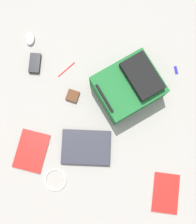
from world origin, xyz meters
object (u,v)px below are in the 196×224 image
backpack (129,87)px  usb_stick (176,70)px  laptop (86,147)px  power_brick (35,63)px  earbud_pouch (73,96)px  pen_black (66,69)px  book_comic (32,151)px  computer_mouse (30,39)px  book_manual (166,193)px  cable_coil (55,180)px

backpack → usb_stick: (-0.32, -0.17, -0.09)m
laptop → power_brick: laptop is taller
power_brick → usb_stick: bearing=-177.7°
laptop → earbud_pouch: (0.12, -0.33, -0.00)m
power_brick → pen_black: bearing=174.3°
book_comic → computer_mouse: bearing=-82.3°
earbud_pouch → book_manual: bearing=138.7°
cable_coil → earbud_pouch: bearing=-95.8°
cable_coil → power_brick: 0.78m
computer_mouse → earbud_pouch: bearing=126.5°
book_manual → power_brick: power_brick is taller
laptop → pen_black: laptop is taller
book_manual → usb_stick: (-0.03, -0.81, -0.00)m
laptop → power_brick: (0.40, -0.53, -0.00)m
book_manual → earbud_pouch: (0.65, -0.57, 0.01)m
book_comic → cable_coil: (-0.17, 0.17, -0.00)m
book_comic → usb_stick: 1.10m
usb_stick → laptop: bearing=45.5°
book_comic → computer_mouse: size_ratio=3.00×
book_manual → cable_coil: 0.70m
backpack → pen_black: backpack is taller
book_comic → power_brick: 0.59m
power_brick → pen_black: (-0.22, 0.02, -0.01)m
backpack → computer_mouse: backpack is taller
backpack → cable_coil: 0.75m
laptop → computer_mouse: bearing=-57.2°
computer_mouse → power_brick: size_ratio=0.69×
book_manual → computer_mouse: 1.36m
pen_black → usb_stick: bearing=-175.3°
laptop → pen_black: 0.54m
book_comic → usb_stick: size_ratio=5.01×
laptop → book_manual: laptop is taller
laptop → cable_coil: (0.18, 0.22, -0.01)m
power_brick → book_manual: bearing=140.2°
computer_mouse → usb_stick: (-1.01, 0.13, -0.01)m
backpack → book_manual: 0.71m
laptop → book_comic: bearing=8.8°
pen_black → laptop: bearing=109.8°
cable_coil → earbud_pouch: (-0.06, -0.55, 0.01)m
computer_mouse → pen_black: 0.33m
laptop → usb_stick: 0.80m
laptop → usb_stick: laptop is taller
cable_coil → laptop: bearing=-128.4°
book_manual → power_brick: bearing=-39.8°
backpack → power_brick: backpack is taller
usb_stick → cable_coil: bearing=47.1°
cable_coil → earbud_pouch: 0.55m
book_manual → pen_black: 1.03m
book_manual → usb_stick: book_manual is taller
power_brick → usb_stick: (-0.96, -0.04, -0.01)m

